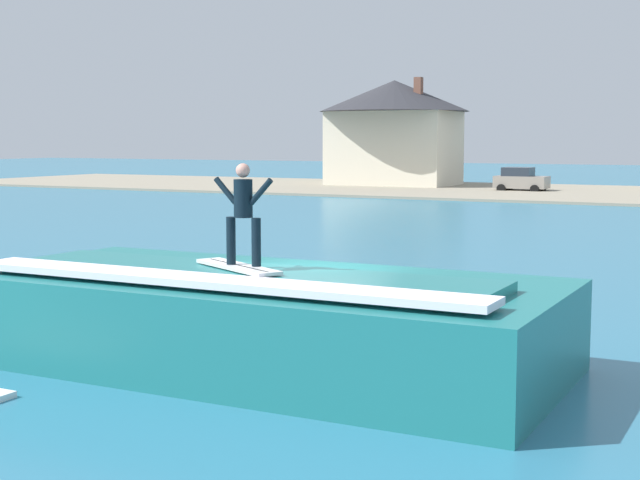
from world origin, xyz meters
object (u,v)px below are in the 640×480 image
at_px(car_near_shore, 521,180).
at_px(tree_tall_bare, 349,126).
at_px(surfer, 243,209).
at_px(house_with_chimney, 394,123).
at_px(surfboard, 238,267).
at_px(wave_crest, 259,319).

distance_m(car_near_shore, tree_tall_bare, 19.59).
xyz_separation_m(surfer, house_with_chimney, (-21.58, 57.90, 2.45)).
height_order(car_near_shore, tree_tall_bare, tree_tall_bare).
distance_m(surfboard, house_with_chimney, 61.86).
xyz_separation_m(surfboard, house_with_chimney, (-21.47, 57.92, 3.45)).
bearing_deg(surfboard, wave_crest, 70.44).
height_order(surfer, house_with_chimney, house_with_chimney).
bearing_deg(tree_tall_bare, wave_crest, -65.78).
distance_m(surfer, tree_tall_bare, 67.80).
bearing_deg(house_with_chimney, car_near_shore, -16.40).
relative_size(car_near_shore, house_with_chimney, 0.31).
relative_size(wave_crest, surfboard, 4.87).
bearing_deg(surfer, wave_crest, 84.41).
relative_size(surfboard, car_near_shore, 0.56).
bearing_deg(tree_tall_bare, surfer, -65.96).
bearing_deg(surfboard, surfer, 5.98).
height_order(surfboard, car_near_shore, car_near_shore).
height_order(wave_crest, surfer, surfer).
bearing_deg(tree_tall_bare, house_with_chimney, -33.48).
xyz_separation_m(house_with_chimney, tree_tall_bare, (-6.02, 3.98, -0.18)).
bearing_deg(wave_crest, surfer, -95.59).
height_order(house_with_chimney, tree_tall_bare, house_with_chimney).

